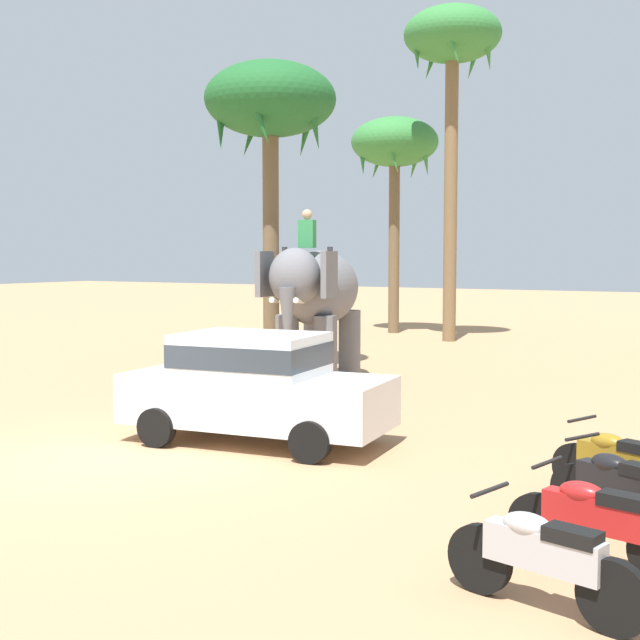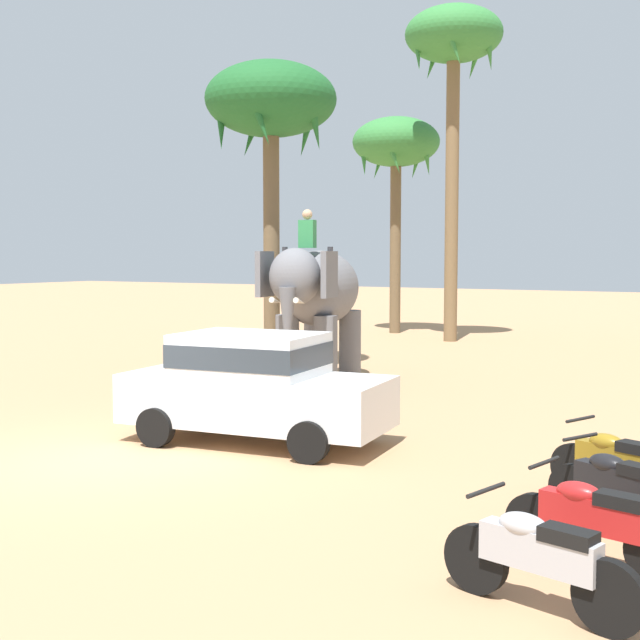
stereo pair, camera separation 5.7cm
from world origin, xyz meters
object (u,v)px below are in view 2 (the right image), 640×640
at_px(motorcycle_second_in_row, 593,521).
at_px(palm_tree_left_of_road, 396,148).
at_px(car_sedan_foreground, 254,383).
at_px(palm_tree_behind_elephant, 454,49).
at_px(motorcycle_fourth_in_row, 617,464).
at_px(motorcycle_mid_row, 619,488).
at_px(palm_tree_far_back, 271,108).
at_px(motorcycle_nearest_camera, 539,557).
at_px(elephant_with_mahout, 316,296).

xyz_separation_m(motorcycle_second_in_row, palm_tree_left_of_road, (-11.50, 20.76, 6.35)).
xyz_separation_m(car_sedan_foreground, palm_tree_behind_elephant, (-2.91, 16.06, 8.71)).
bearing_deg(motorcycle_second_in_row, motorcycle_fourth_in_row, 95.21).
distance_m(motorcycle_mid_row, palm_tree_left_of_road, 23.53).
bearing_deg(motorcycle_fourth_in_row, palm_tree_behind_elephant, 116.81).
xyz_separation_m(motorcycle_mid_row, motorcycle_fourth_in_row, (-0.21, 1.06, 0.00)).
bearing_deg(car_sedan_foreground, palm_tree_far_back, 120.88).
relative_size(motorcycle_mid_row, palm_tree_left_of_road, 0.21).
bearing_deg(motorcycle_nearest_camera, motorcycle_fourth_in_row, 90.47).
xyz_separation_m(car_sedan_foreground, elephant_with_mahout, (-2.14, 5.67, 1.06)).
bearing_deg(motorcycle_fourth_in_row, motorcycle_mid_row, -78.57).
bearing_deg(palm_tree_left_of_road, palm_tree_behind_elephant, -32.67).
bearing_deg(palm_tree_left_of_road, motorcycle_fourth_in_row, -58.56).
bearing_deg(palm_tree_far_back, palm_tree_left_of_road, 98.91).
bearing_deg(palm_tree_left_of_road, motorcycle_mid_row, -59.50).
height_order(motorcycle_second_in_row, motorcycle_mid_row, same).
xyz_separation_m(motorcycle_mid_row, palm_tree_far_back, (-9.76, 8.41, 6.00)).
height_order(motorcycle_nearest_camera, palm_tree_left_of_road, palm_tree_left_of_road).
xyz_separation_m(motorcycle_nearest_camera, motorcycle_fourth_in_row, (-0.03, 3.49, 0.00)).
bearing_deg(palm_tree_far_back, car_sedan_foreground, -59.12).
bearing_deg(palm_tree_behind_elephant, elephant_with_mahout, -85.77).
distance_m(motorcycle_mid_row, motorcycle_fourth_in_row, 1.08).
bearing_deg(motorcycle_mid_row, palm_tree_behind_elephant, 115.97).
bearing_deg(motorcycle_nearest_camera, car_sedan_foreground, 143.74).
distance_m(motorcycle_second_in_row, palm_tree_left_of_road, 24.56).
bearing_deg(palm_tree_behind_elephant, motorcycle_second_in_row, -65.53).
height_order(motorcycle_second_in_row, palm_tree_behind_elephant, palm_tree_behind_elephant).
bearing_deg(elephant_with_mahout, motorcycle_nearest_camera, -51.76).
height_order(motorcycle_nearest_camera, palm_tree_far_back, palm_tree_far_back).
distance_m(elephant_with_mahout, palm_tree_far_back, 5.00).
bearing_deg(car_sedan_foreground, motorcycle_mid_row, -15.81).
height_order(car_sedan_foreground, palm_tree_far_back, palm_tree_far_back).
xyz_separation_m(motorcycle_second_in_row, palm_tree_behind_elephant, (-8.60, 18.91, 9.17)).
distance_m(motorcycle_second_in_row, motorcycle_fourth_in_row, 2.31).
bearing_deg(motorcycle_second_in_row, palm_tree_behind_elephant, 114.47).
xyz_separation_m(motorcycle_second_in_row, motorcycle_mid_row, (0.01, 1.24, 0.00)).
relative_size(motorcycle_nearest_camera, palm_tree_behind_elephant, 0.16).
bearing_deg(elephant_with_mahout, motorcycle_mid_row, -42.88).
relative_size(motorcycle_fourth_in_row, palm_tree_left_of_road, 0.21).
bearing_deg(motorcycle_mid_row, motorcycle_second_in_row, -90.24).
relative_size(motorcycle_nearest_camera, motorcycle_mid_row, 1.06).
distance_m(motorcycle_nearest_camera, palm_tree_far_back, 15.65).
relative_size(elephant_with_mahout, motorcycle_fourth_in_row, 2.35).
bearing_deg(elephant_with_mahout, motorcycle_fourth_in_row, -39.20).
distance_m(motorcycle_fourth_in_row, palm_tree_behind_elephant, 20.74).
height_order(motorcycle_nearest_camera, palm_tree_behind_elephant, palm_tree_behind_elephant).
bearing_deg(motorcycle_nearest_camera, palm_tree_far_back, 131.45).
bearing_deg(palm_tree_left_of_road, elephant_with_mahout, -73.35).
distance_m(motorcycle_nearest_camera, motorcycle_mid_row, 2.44).
distance_m(car_sedan_foreground, palm_tree_far_back, 9.66).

